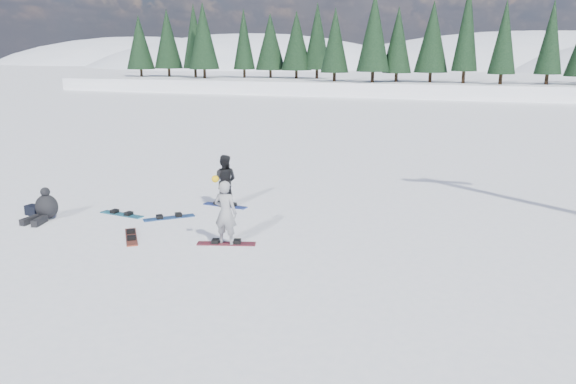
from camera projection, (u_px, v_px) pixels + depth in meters
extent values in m
plane|color=white|center=(178.00, 233.00, 15.25)|extent=(420.00, 420.00, 0.00)
cube|color=white|center=(417.00, 103.00, 65.85)|extent=(90.00, 14.00, 5.00)
ellipsoid|color=white|center=(252.00, 106.00, 196.69)|extent=(143.00, 110.00, 49.50)
ellipsoid|color=white|center=(523.00, 110.00, 195.45)|extent=(182.00, 140.00, 53.20)
ellipsoid|color=white|center=(145.00, 95.00, 255.99)|extent=(169.00, 130.00, 52.00)
cone|color=black|center=(137.00, 49.00, 76.56)|extent=(3.20, 3.20, 7.50)
cone|color=black|center=(160.00, 49.00, 75.39)|extent=(3.20, 3.20, 7.50)
cone|color=black|center=(184.00, 49.00, 74.23)|extent=(3.20, 3.20, 7.50)
cone|color=black|center=(208.00, 49.00, 73.07)|extent=(3.20, 3.20, 7.50)
cone|color=black|center=(234.00, 49.00, 71.90)|extent=(3.20, 3.20, 7.50)
cone|color=black|center=(260.00, 49.00, 70.74)|extent=(3.20, 3.20, 7.50)
cone|color=black|center=(287.00, 48.00, 69.57)|extent=(3.20, 3.20, 7.50)
cone|color=black|center=(315.00, 48.00, 68.41)|extent=(3.20, 3.20, 7.50)
cone|color=black|center=(344.00, 48.00, 67.25)|extent=(3.20, 3.20, 7.50)
cone|color=black|center=(374.00, 48.00, 66.08)|extent=(3.20, 3.20, 7.50)
cone|color=black|center=(405.00, 48.00, 64.92)|extent=(3.20, 3.20, 7.50)
cone|color=black|center=(437.00, 48.00, 63.75)|extent=(3.20, 3.20, 7.50)
cone|color=black|center=(470.00, 48.00, 62.59)|extent=(3.20, 3.20, 7.50)
cone|color=black|center=(505.00, 48.00, 61.42)|extent=(3.20, 3.20, 7.50)
cone|color=black|center=(541.00, 48.00, 60.26)|extent=(3.20, 3.20, 7.50)
imported|color=#9E9EA3|center=(226.00, 213.00, 14.15)|extent=(0.61, 0.41, 1.67)
sphere|color=#EDB40C|center=(215.00, 179.00, 13.89)|extent=(0.18, 0.18, 0.18)
imported|color=black|center=(224.00, 181.00, 17.71)|extent=(0.91, 0.77, 1.66)
ellipsoid|color=black|center=(47.00, 207.00, 16.45)|extent=(0.74, 0.65, 0.72)
sphere|color=black|center=(45.00, 192.00, 16.34)|extent=(0.27, 0.27, 0.27)
cube|color=black|center=(40.00, 221.00, 15.99)|extent=(0.33, 0.65, 0.18)
cube|color=black|center=(30.00, 220.00, 16.10)|extent=(0.20, 0.63, 0.18)
cube|color=black|center=(34.00, 210.00, 16.91)|extent=(0.48, 0.34, 0.30)
cube|color=maroon|center=(226.00, 244.00, 14.35)|extent=(1.52, 0.70, 0.03)
cube|color=#1C359A|center=(225.00, 206.00, 17.90)|extent=(1.52, 0.41, 0.03)
cube|color=#1C4E9E|center=(169.00, 218.00, 16.59)|extent=(1.30, 1.21, 0.03)
cube|color=teal|center=(122.00, 214.00, 16.94)|extent=(1.52, 0.47, 0.03)
cube|color=maroon|center=(131.00, 237.00, 14.87)|extent=(1.12, 1.37, 0.03)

